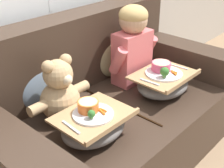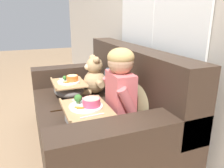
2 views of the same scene
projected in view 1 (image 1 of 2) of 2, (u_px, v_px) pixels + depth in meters
The scene contains 8 objects.
ground_plane at pixel (113, 156), 2.24m from camera, with size 14.00×14.00×0.00m, color #8E7051.
couch at pixel (105, 112), 2.12m from camera, with size 1.77×0.99×0.95m.
throw_pillow_behind_child at pixel (113, 51), 2.35m from camera, with size 0.38×0.18×0.40m.
throw_pillow_behind_teddy at pixel (40, 81), 1.91m from camera, with size 0.36×0.17×0.37m.
child_figure at pixel (133, 41), 2.18m from camera, with size 0.40×0.20×0.56m.
teddy_bear at pixel (60, 94), 1.80m from camera, with size 0.43×0.29×0.40m.
lap_tray_child at pixel (163, 82), 2.12m from camera, with size 0.42×0.33×0.23m.
lap_tray_teddy at pixel (93, 125), 1.69m from camera, with size 0.40×0.31×0.21m.
Camera 1 is at (-1.29, -1.16, 1.51)m, focal length 50.00 mm.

